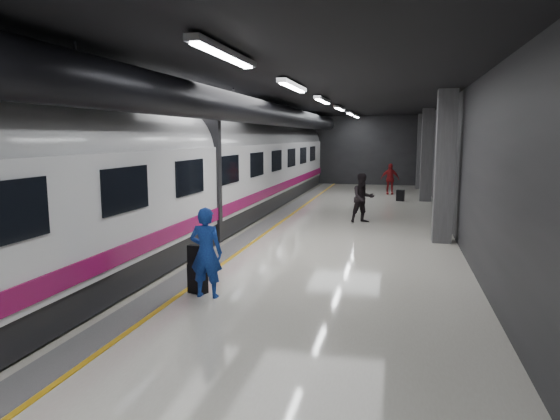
# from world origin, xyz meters

# --- Properties ---
(ground) EXTENTS (40.00, 40.00, 0.00)m
(ground) POSITION_xyz_m (0.00, 0.00, 0.00)
(ground) COLOR silver
(ground) RESTS_ON ground
(platform_hall) EXTENTS (10.02, 40.02, 4.51)m
(platform_hall) POSITION_xyz_m (-0.29, 0.96, 3.54)
(platform_hall) COLOR black
(platform_hall) RESTS_ON ground
(train) EXTENTS (3.05, 38.00, 4.05)m
(train) POSITION_xyz_m (-3.25, -0.00, 2.07)
(train) COLOR black
(train) RESTS_ON ground
(traveler_main) EXTENTS (0.66, 0.44, 1.79)m
(traveler_main) POSITION_xyz_m (-0.38, -4.54, 0.90)
(traveler_main) COLOR #1646A8
(traveler_main) RESTS_ON ground
(suitcase_main) EXTENTS (0.42, 0.34, 0.60)m
(suitcase_main) POSITION_xyz_m (-0.65, -4.34, 0.30)
(suitcase_main) COLOR black
(suitcase_main) RESTS_ON ground
(shoulder_bag) EXTENTS (0.31, 0.18, 0.40)m
(shoulder_bag) POSITION_xyz_m (-0.67, -4.37, 0.80)
(shoulder_bag) COLOR black
(shoulder_bag) RESTS_ON suitcase_main
(traveler_far_a) EXTENTS (1.10, 1.02, 1.82)m
(traveler_far_a) POSITION_xyz_m (1.98, 4.91, 0.91)
(traveler_far_a) COLOR black
(traveler_far_a) RESTS_ON ground
(traveler_far_b) EXTENTS (1.03, 0.52, 1.69)m
(traveler_far_b) POSITION_xyz_m (2.78, 14.56, 0.85)
(traveler_far_b) COLOR maroon
(traveler_far_b) RESTS_ON ground
(suitcase_far) EXTENTS (0.41, 0.31, 0.55)m
(suitcase_far) POSITION_xyz_m (3.36, 11.62, 0.28)
(suitcase_far) COLOR black
(suitcase_far) RESTS_ON ground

